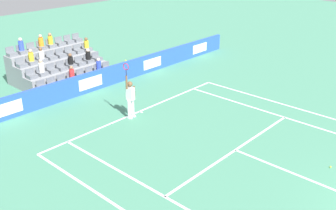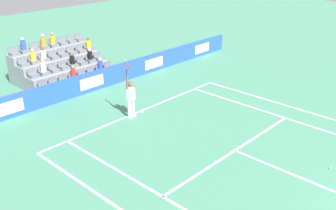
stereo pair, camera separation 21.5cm
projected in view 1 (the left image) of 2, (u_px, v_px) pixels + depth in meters
line_baseline at (140, 111)px, 19.03m from camera, size 10.97×0.10×0.01m
line_service at (235, 150)px, 15.63m from camera, size 8.23×0.10×0.01m
line_centre_service at (313, 181)px, 13.64m from camera, size 0.10×6.40×0.01m
line_singles_sideline_left at (175, 203)px, 12.56m from camera, size 0.10×11.89×0.01m
line_singles_sideline_right at (294, 120)px, 18.13m from camera, size 0.10×11.89×0.01m
line_doubles_sideline_right at (307, 111)px, 19.05m from camera, size 0.10×11.89×0.01m
line_centre_mark at (141, 112)px, 18.97m from camera, size 0.10×0.20×0.01m
sponsor_barrier at (89, 82)px, 21.23m from camera, size 23.65×0.22×1.08m
tennis_player at (130, 98)px, 18.01m from camera, size 0.53×0.39×2.85m
stadium_stand at (58, 68)px, 22.98m from camera, size 4.96×3.80×2.60m
loose_tennis_ball at (330, 167)px, 14.43m from camera, size 0.07×0.07×0.07m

